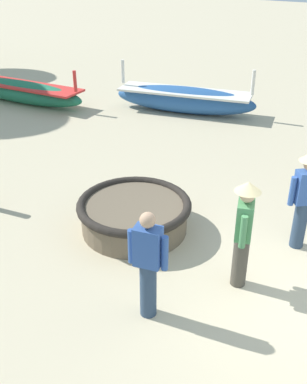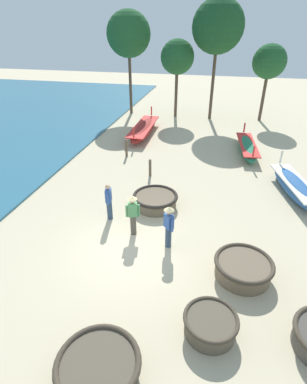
# 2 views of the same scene
# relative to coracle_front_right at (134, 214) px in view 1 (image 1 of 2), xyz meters

# --- Properties ---
(ground_plane) EXTENTS (80.00, 80.00, 0.00)m
(ground_plane) POSITION_rel_coracle_front_right_xyz_m (-0.31, -2.91, -0.31)
(ground_plane) COLOR #C6B793
(coracle_front_right) EXTENTS (1.96, 1.96, 0.56)m
(coracle_front_right) POSITION_rel_coracle_front_right_xyz_m (0.00, 0.00, 0.00)
(coracle_front_right) COLOR brown
(coracle_front_right) RESTS_ON ground
(long_boat_red_hull) EXTENTS (1.93, 4.35, 1.40)m
(long_boat_red_hull) POSITION_rel_coracle_front_right_xyz_m (6.05, 2.41, 0.09)
(long_boat_red_hull) COLOR #285693
(long_boat_red_hull) RESTS_ON ground
(long_boat_ochre_hull) EXTENTS (1.27, 4.59, 1.24)m
(long_boat_ochre_hull) POSITION_rel_coracle_front_right_xyz_m (4.15, 7.18, 0.05)
(long_boat_ochre_hull) COLOR #237551
(long_boat_ochre_hull) RESTS_ON ground
(fisherman_crouching) EXTENTS (0.29, 0.52, 1.57)m
(fisherman_crouching) POSITION_rel_coracle_front_right_xyz_m (-1.59, -1.34, 0.53)
(fisherman_crouching) COLOR #2D425B
(fisherman_crouching) RESTS_ON ground
(fisherman_by_coracle) EXTENTS (0.51, 0.36, 1.67)m
(fisherman_by_coracle) POSITION_rel_coracle_front_right_xyz_m (-0.38, -2.10, 0.65)
(fisherman_by_coracle) COLOR #4C473D
(fisherman_by_coracle) RESTS_ON ground
(fisherman_standing_right) EXTENTS (0.39, 0.42, 1.67)m
(fisherman_standing_right) POSITION_rel_coracle_front_right_xyz_m (1.03, -2.52, 0.65)
(fisherman_standing_right) COLOR #2D425B
(fisherman_standing_right) RESTS_ON ground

